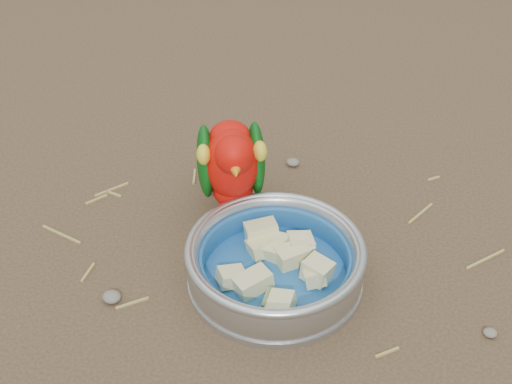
# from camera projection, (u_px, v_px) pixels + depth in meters

# --- Properties ---
(ground) EXTENTS (60.00, 60.00, 0.00)m
(ground) POSITION_uv_depth(u_px,v_px,m) (240.00, 317.00, 0.87)
(ground) COLOR #4B3726
(food_bowl) EXTENTS (0.22, 0.22, 0.02)m
(food_bowl) POSITION_uv_depth(u_px,v_px,m) (275.00, 278.00, 0.91)
(food_bowl) COLOR #B2B2BA
(food_bowl) RESTS_ON ground
(bowl_wall) EXTENTS (0.22, 0.22, 0.04)m
(bowl_wall) POSITION_uv_depth(u_px,v_px,m) (275.00, 260.00, 0.89)
(bowl_wall) COLOR #B2B2BA
(bowl_wall) RESTS_ON food_bowl
(fruit_wedges) EXTENTS (0.13, 0.13, 0.03)m
(fruit_wedges) POSITION_uv_depth(u_px,v_px,m) (275.00, 265.00, 0.89)
(fruit_wedges) COLOR beige
(fruit_wedges) RESTS_ON food_bowl
(lory_parrot) EXTENTS (0.15, 0.22, 0.16)m
(lory_parrot) POSITION_uv_depth(u_px,v_px,m) (232.00, 171.00, 0.97)
(lory_parrot) COLOR #C30C06
(lory_parrot) RESTS_ON ground
(ground_debris) EXTENTS (0.90, 0.80, 0.01)m
(ground_debris) POSITION_uv_depth(u_px,v_px,m) (222.00, 294.00, 0.89)
(ground_debris) COLOR #A8964E
(ground_debris) RESTS_ON ground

